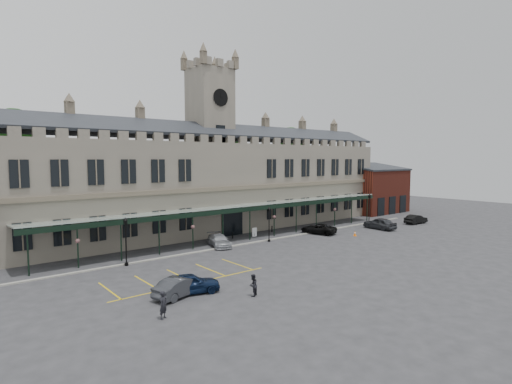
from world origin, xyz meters
TOP-DOWN VIEW (x-y plane):
  - ground at (0.00, 0.00)m, footprint 140.00×140.00m
  - station_building at (0.00, 15.91)m, footprint 60.00×10.36m
  - clock_tower at (0.00, 16.00)m, footprint 5.60×5.60m
  - canopy at (0.00, 7.46)m, footprint 50.00×4.10m
  - brick_annex at (34.00, 12.97)m, footprint 12.40×8.36m
  - kerb at (0.00, 5.50)m, footprint 60.00×0.40m
  - parking_markings at (-14.00, -1.50)m, footprint 16.00×6.00m
  - tree_behind_left at (-22.00, 25.00)m, footprint 6.00×6.00m
  - tree_behind_mid at (8.00, 25.00)m, footprint 6.00×6.00m
  - tree_behind_right at (24.00, 25.00)m, footprint 6.00×6.00m
  - lamp_post_left at (-16.30, 5.15)m, footprint 0.43×0.43m
  - lamp_post_mid at (1.12, 4.89)m, footprint 0.40×0.40m
  - lamp_post_right at (21.71, 5.20)m, footprint 0.44×0.44m
  - traffic_cone at (12.06, 0.55)m, footprint 0.41×0.41m
  - sign_board at (1.78, 8.50)m, footprint 0.67×0.14m
  - bollard_left at (-1.16, 9.22)m, footprint 0.14×0.14m
  - bollard_right at (5.61, 9.45)m, footprint 0.15×0.15m
  - car_left_a at (-15.55, -5.37)m, footprint 4.74×2.91m
  - car_left_b at (-16.35, -5.40)m, footprint 4.60×2.69m
  - car_taxi at (-5.00, 6.53)m, footprint 3.22×5.05m
  - car_van at (9.58, 4.60)m, footprint 3.54×5.18m
  - car_right_a at (19.00, 1.53)m, footprint 2.35×4.99m
  - car_right_b at (27.41, 0.73)m, footprint 4.32×1.71m
  - person_a at (-19.20, -8.45)m, footprint 0.77×0.67m
  - person_b at (-12.30, -8.78)m, footprint 0.99×0.93m

SIDE VIEW (x-z plane):
  - ground at x=0.00m, z-range 0.00..0.00m
  - parking_markings at x=-14.00m, z-range -0.01..0.01m
  - kerb at x=0.00m, z-range 0.00..0.12m
  - traffic_cone at x=12.06m, z-range -0.01..0.64m
  - bollard_left at x=-1.16m, z-range 0.00..0.81m
  - bollard_right at x=5.61m, z-range 0.00..0.85m
  - sign_board at x=1.78m, z-range -0.01..1.13m
  - car_van at x=9.58m, z-range 0.00..1.32m
  - car_taxi at x=-5.00m, z-range 0.00..1.36m
  - car_right_b at x=27.41m, z-range 0.00..1.40m
  - car_left_b at x=-16.35m, z-range 0.00..1.43m
  - car_left_a at x=-15.55m, z-range 0.00..1.51m
  - person_b at x=-12.30m, z-range 0.00..1.63m
  - car_right_a at x=19.00m, z-range 0.00..1.65m
  - person_a at x=-19.20m, z-range 0.00..1.77m
  - canopy at x=0.00m, z-range 0.25..4.55m
  - lamp_post_mid at x=1.12m, z-range 0.40..4.66m
  - lamp_post_left at x=-16.30m, z-range 0.43..5.01m
  - lamp_post_right at x=21.71m, z-range 0.43..5.09m
  - brick_annex at x=34.00m, z-range -0.46..8.77m
  - station_building at x=0.00m, z-range -2.18..15.12m
  - tree_behind_left at x=-22.00m, z-range 4.81..20.81m
  - tree_behind_mid at x=8.00m, z-range 4.81..20.81m
  - tree_behind_right at x=24.00m, z-range 4.81..20.81m
  - clock_tower at x=0.00m, z-range 0.71..25.51m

